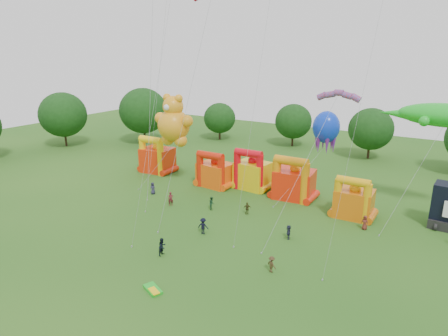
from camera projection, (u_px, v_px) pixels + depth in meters
The scene contains 22 objects.
ground at pixel (129, 288), 34.98m from camera, with size 160.00×160.00×0.00m, color #1E5116.
tree_ring at pixel (119, 217), 34.27m from camera, with size 123.48×125.59×12.07m.
bouncy_castle_0 at pixel (156, 158), 67.34m from camera, with size 5.41×4.54×6.35m.
bouncy_castle_1 at pixel (215, 172), 60.45m from camera, with size 5.25×4.41×5.59m.
bouncy_castle_2 at pixel (252, 173), 59.31m from camera, with size 5.06×4.20×6.23m.
bouncy_castle_3 at pixel (293, 182), 55.35m from camera, with size 5.69×4.76×6.30m.
bouncy_castle_4 at pixel (354, 201), 49.14m from camera, with size 4.55×3.70×5.48m.
teddy_bear_kite at pixel (167, 140), 59.70m from camera, with size 6.80×7.99×13.89m.
gecko_kite at pixel (420, 165), 46.65m from camera, with size 14.17×13.23×14.08m.
octopus_kite at pixel (306, 165), 54.97m from camera, with size 5.47×11.14×11.97m.
parafoil_kites at pixel (239, 139), 43.35m from camera, with size 27.95×12.66×28.55m.
diamond_kites at pixel (222, 89), 40.71m from camera, with size 27.10×14.49×37.62m.
folded_kite_bundle at pixel (153, 289), 34.57m from camera, with size 2.23×1.72×0.31m.
spectator_0 at pixel (153, 188), 57.36m from camera, with size 0.86×0.56×1.75m, color #27263F.
spectator_1 at pixel (171, 199), 53.08m from camera, with size 0.70×0.46×1.91m, color maroon.
spectator_2 at pixel (212, 203), 51.93m from camera, with size 0.84×0.65×1.72m, color #193F23.
spectator_3 at pixel (203, 226), 44.98m from camera, with size 1.24×0.71×1.92m, color black.
spectator_4 at pixel (247, 208), 50.32m from camera, with size 0.96×0.40×1.63m, color #403B19.
spectator_5 at pixel (289, 232), 43.88m from camera, with size 1.50×0.48×1.62m, color #22273A.
spectator_6 at pixel (365, 223), 46.11m from camera, with size 0.84×0.55×1.72m, color maroon.
spectator_8 at pixel (162, 247), 40.36m from camera, with size 0.91×0.71×1.86m, color black.
spectator_9 at pixel (272, 264), 37.30m from camera, with size 1.05×0.60×1.62m, color #3D2D18.
Camera 1 is at (23.08, -21.56, 20.20)m, focal length 32.00 mm.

